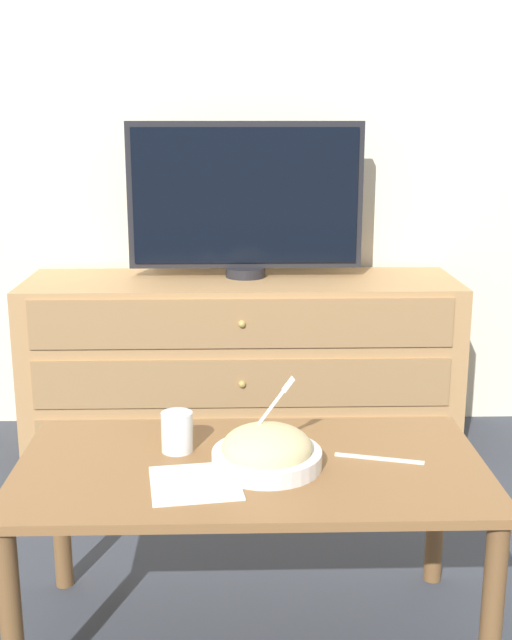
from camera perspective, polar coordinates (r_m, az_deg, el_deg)
ground_plane at (r=3.18m, az=-2.76°, el=-7.05°), size 12.00×12.00×0.00m
wall_back at (r=2.99m, az=-3.06°, el=17.04°), size 12.00×0.05×2.60m
dresser at (r=2.84m, az=-1.03°, el=-3.13°), size 1.49×0.46×0.61m
tv at (r=2.77m, az=-0.77°, el=8.67°), size 0.80×0.14×0.53m
coffee_table at (r=1.78m, az=-0.36°, el=-11.92°), size 1.01×0.52×0.43m
takeout_bowl at (r=1.73m, az=0.78°, el=-9.31°), size 0.24×0.24×0.19m
drink_cup at (r=1.81m, az=-5.63°, el=-8.08°), size 0.07×0.07×0.09m
napkin at (r=1.67m, az=-4.35°, el=-11.48°), size 0.20×0.20×0.00m
knife at (r=1.79m, az=8.75°, el=-9.71°), size 0.19×0.06×0.01m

